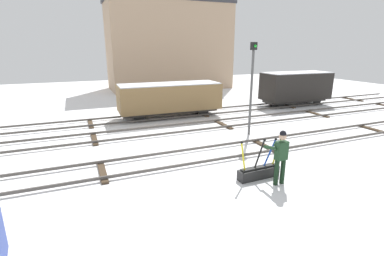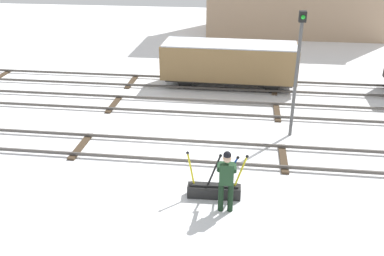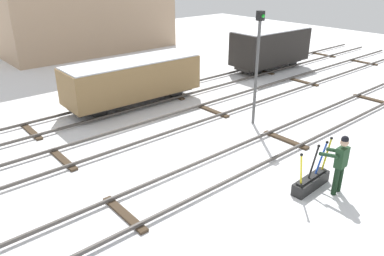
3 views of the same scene
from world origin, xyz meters
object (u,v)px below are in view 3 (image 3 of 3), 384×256
object	(u,v)px
rail_worker	(340,161)
signal_post	(257,59)
freight_car_far_end	(133,79)
freight_car_mid_siding	(271,47)
switch_lever_frame	(311,181)

from	to	relation	value
rail_worker	signal_post	world-z (taller)	signal_post
rail_worker	freight_car_far_end	world-z (taller)	freight_car_far_end
rail_worker	freight_car_mid_siding	world-z (taller)	freight_car_mid_siding
signal_post	freight_car_mid_siding	bearing A→B (deg)	34.61
rail_worker	freight_car_mid_siding	distance (m)	13.95
rail_worker	freight_car_mid_siding	bearing A→B (deg)	44.48
switch_lever_frame	freight_car_mid_siding	size ratio (longest dim) A/B	0.33
rail_worker	signal_post	xyz separation A→B (m)	(2.14, 4.99, 1.70)
switch_lever_frame	freight_car_far_end	bearing A→B (deg)	88.34
switch_lever_frame	signal_post	world-z (taller)	signal_post
switch_lever_frame	freight_car_mid_siding	bearing A→B (deg)	41.74
freight_car_mid_siding	switch_lever_frame	bearing A→B (deg)	-134.38
freight_car_far_end	signal_post	bearing A→B (deg)	-62.20
signal_post	freight_car_far_end	xyz separation A→B (m)	(-2.56, 5.14, -1.48)
signal_post	freight_car_mid_siding	distance (m)	9.14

